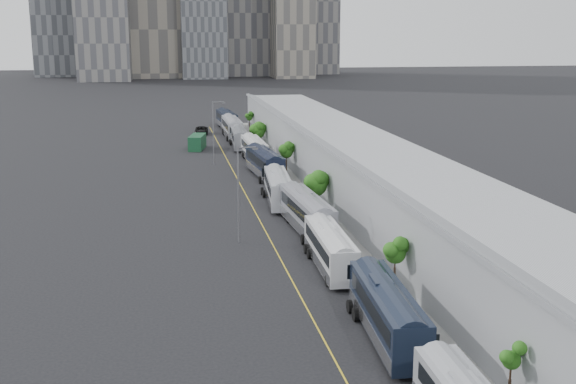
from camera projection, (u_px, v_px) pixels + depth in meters
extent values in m
cube|color=gray|center=(348.00, 212.00, 83.09)|extent=(10.00, 170.00, 0.12)
cube|color=gold|center=(257.00, 216.00, 81.33)|extent=(0.12, 160.00, 0.02)
cube|color=gray|center=(382.00, 182.00, 83.04)|extent=(12.00, 160.00, 6.80)
cube|color=gray|center=(383.00, 161.00, 82.51)|extent=(12.45, 160.40, 2.57)
cube|color=gray|center=(333.00, 153.00, 81.27)|extent=(0.30, 160.00, 0.40)
cube|color=#9A9DA3|center=(467.00, 382.00, 35.57)|extent=(1.26, 2.08, 0.28)
cube|color=black|center=(387.00, 312.00, 48.46)|extent=(3.39, 13.08, 3.14)
cube|color=black|center=(388.00, 305.00, 48.15)|extent=(3.35, 11.53, 1.07)
cube|color=silver|center=(387.00, 326.00, 48.68)|extent=(3.41, 12.82, 1.00)
cube|color=black|center=(381.00, 280.00, 49.53)|extent=(1.43, 2.27, 0.30)
cube|color=silver|center=(330.00, 249.00, 62.97)|extent=(2.80, 12.37, 2.98)
cube|color=black|center=(331.00, 243.00, 62.67)|extent=(2.82, 10.89, 1.01)
cube|color=silver|center=(330.00, 259.00, 63.17)|extent=(2.83, 12.12, 0.95)
cube|color=silver|center=(327.00, 226.00, 63.98)|extent=(1.29, 2.12, 0.28)
cube|color=gray|center=(307.00, 212.00, 75.01)|extent=(3.48, 13.62, 3.27)
cube|color=black|center=(307.00, 207.00, 74.68)|extent=(3.44, 12.00, 1.11)
cube|color=silver|center=(307.00, 222.00, 75.24)|extent=(3.50, 13.35, 1.05)
cube|color=gray|center=(304.00, 192.00, 76.12)|extent=(1.48, 2.36, 0.31)
cube|color=silver|center=(278.00, 188.00, 87.31)|extent=(3.55, 12.95, 3.10)
cube|color=black|center=(278.00, 184.00, 87.00)|extent=(3.49, 11.43, 1.05)
cube|color=silver|center=(278.00, 196.00, 87.53)|extent=(3.57, 12.70, 0.99)
cube|color=silver|center=(276.00, 172.00, 88.36)|extent=(1.44, 2.26, 0.30)
cube|color=black|center=(265.00, 163.00, 103.38)|extent=(3.84, 13.69, 3.27)
cube|color=black|center=(265.00, 159.00, 103.05)|extent=(3.76, 12.08, 1.11)
cube|color=silver|center=(265.00, 170.00, 103.60)|extent=(3.86, 13.42, 1.05)
cube|color=black|center=(263.00, 149.00, 104.49)|extent=(1.54, 2.39, 0.31)
cube|color=white|center=(254.00, 150.00, 115.40)|extent=(2.85, 13.11, 3.16)
cube|color=black|center=(254.00, 146.00, 115.09)|extent=(2.88, 11.54, 1.08)
cube|color=silver|center=(254.00, 156.00, 115.62)|extent=(2.89, 12.85, 1.01)
cube|color=white|center=(253.00, 138.00, 116.48)|extent=(1.35, 2.23, 0.30)
cube|color=gray|center=(239.00, 138.00, 129.38)|extent=(3.02, 12.29, 2.95)
cube|color=black|center=(239.00, 135.00, 129.08)|extent=(3.01, 10.84, 1.00)
cube|color=silver|center=(239.00, 143.00, 129.58)|extent=(3.04, 12.05, 0.95)
cube|color=gray|center=(238.00, 128.00, 130.38)|extent=(1.32, 2.12, 0.28)
cube|color=#ACADB7|center=(232.00, 127.00, 142.15)|extent=(2.89, 13.82, 3.34)
cube|color=black|center=(232.00, 124.00, 141.82)|extent=(2.94, 12.17, 1.14)
cube|color=silver|center=(232.00, 133.00, 142.38)|extent=(2.93, 13.55, 1.07)
cube|color=#ACADB7|center=(231.00, 117.00, 143.29)|extent=(1.40, 2.35, 0.32)
cube|color=black|center=(227.00, 119.00, 155.32)|extent=(3.56, 13.43, 3.22)
cube|color=black|center=(227.00, 117.00, 154.99)|extent=(3.51, 11.85, 1.09)
cube|color=silver|center=(227.00, 124.00, 155.54)|extent=(3.58, 13.17, 1.03)
cube|color=black|center=(226.00, 111.00, 156.41)|extent=(1.48, 2.33, 0.31)
cylinder|color=black|center=(510.00, 384.00, 38.95)|extent=(0.18, 0.18, 3.39)
sphere|color=#245D15|center=(512.00, 357.00, 38.62)|extent=(1.04, 1.04, 1.04)
cylinder|color=black|center=(395.00, 271.00, 56.93)|extent=(0.18, 0.18, 3.65)
sphere|color=#245D15|center=(395.00, 250.00, 56.54)|extent=(1.69, 1.69, 1.69)
cylinder|color=black|center=(316.00, 197.00, 83.34)|extent=(0.18, 0.18, 3.41)
sphere|color=#245D15|center=(316.00, 181.00, 82.94)|extent=(2.67, 2.67, 2.67)
cylinder|color=black|center=(286.00, 162.00, 104.49)|extent=(0.18, 0.18, 3.80)
sphere|color=#245D15|center=(286.00, 149.00, 104.09)|extent=(1.94, 1.94, 1.94)
cylinder|color=black|center=(257.00, 138.00, 132.10)|extent=(0.18, 0.18, 2.85)
sphere|color=#245D15|center=(257.00, 129.00, 131.75)|extent=(2.80, 2.80, 2.80)
cylinder|color=black|center=(250.00, 124.00, 149.49)|extent=(0.18, 0.18, 3.37)
sphere|color=#245D15|center=(249.00, 117.00, 149.14)|extent=(1.33, 1.33, 1.33)
cylinder|color=#59595E|center=(238.00, 195.00, 70.14)|extent=(0.18, 0.18, 9.58)
cylinder|color=#59595E|center=(247.00, 147.00, 69.27)|extent=(1.80, 0.14, 0.14)
cube|color=#59595E|center=(255.00, 149.00, 69.44)|extent=(0.50, 0.22, 0.18)
cylinder|color=#59595E|center=(213.00, 133.00, 111.97)|extent=(0.18, 0.18, 9.89)
cylinder|color=#59595E|center=(218.00, 102.00, 111.07)|extent=(1.80, 0.14, 0.14)
cube|color=#59595E|center=(224.00, 103.00, 111.24)|extent=(0.50, 0.22, 0.18)
cube|color=#133E24|center=(197.00, 142.00, 127.94)|extent=(3.61, 7.01, 2.51)
imported|color=black|center=(201.00, 130.00, 147.09)|extent=(3.07, 5.78, 1.55)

